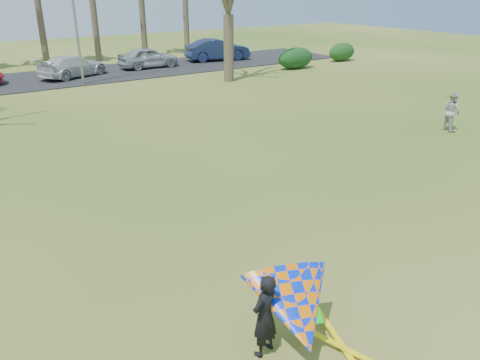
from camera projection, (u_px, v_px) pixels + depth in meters
ground at (289, 252)px, 10.73m from camera, size 100.00×100.00×0.00m
parking_strip at (38, 80)px, 29.80m from camera, size 46.00×7.00×0.06m
streetlight at (76, 7)px, 26.91m from camera, size 2.28×0.18×8.00m
hedge_near at (296, 58)px, 33.64m from camera, size 3.02×1.37×1.51m
hedge_far at (342, 52)px, 37.04m from camera, size 2.54×1.19×1.41m
car_3 at (73, 66)px, 30.41m from camera, size 5.09×3.65×1.37m
car_4 at (148, 57)px, 33.69m from camera, size 4.30×1.77×1.46m
car_5 at (217, 50)px, 36.95m from camera, size 5.26×2.67×1.65m
pedestrian_a at (451, 112)px, 19.36m from camera, size 0.78×0.90×1.60m
kite_flyer at (294, 309)px, 7.53m from camera, size 2.13×2.39×2.02m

